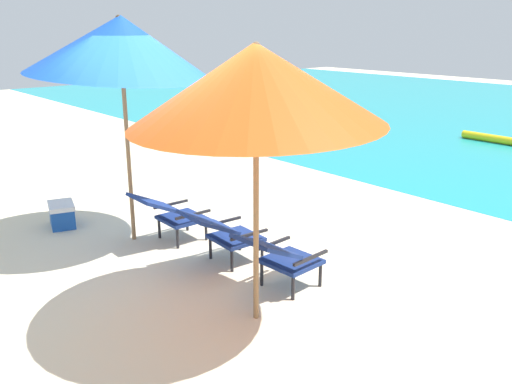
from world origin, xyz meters
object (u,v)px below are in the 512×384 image
(beach_umbrella_right, at_px, (256,85))
(cooler_box, at_px, (62,215))
(lounge_chair_right, at_px, (280,255))
(beach_umbrella_left, at_px, (121,46))
(lounge_chair_left, at_px, (170,212))
(lounge_chair_center, at_px, (223,231))
(swim_buoy, at_px, (496,139))

(beach_umbrella_right, height_order, cooler_box, beach_umbrella_right)
(lounge_chair_right, height_order, beach_umbrella_left, beach_umbrella_left)
(lounge_chair_left, xyz_separation_m, lounge_chair_right, (1.85, 0.13, 0.00))
(beach_umbrella_left, relative_size, cooler_box, 5.66)
(lounge_chair_center, bearing_deg, beach_umbrella_left, -163.44)
(swim_buoy, height_order, cooler_box, cooler_box)
(lounge_chair_center, relative_size, beach_umbrella_right, 0.36)
(lounge_chair_right, xyz_separation_m, cooler_box, (-3.30, -0.93, -0.24))
(swim_buoy, distance_m, lounge_chair_right, 9.05)
(cooler_box, bearing_deg, swim_buoy, 82.81)
(lounge_chair_center, distance_m, beach_umbrella_left, 2.43)
(lounge_chair_right, bearing_deg, beach_umbrella_right, -65.23)
(lounge_chair_center, xyz_separation_m, cooler_box, (-2.41, -0.90, -0.24))
(lounge_chair_right, bearing_deg, swim_buoy, 103.27)
(beach_umbrella_left, bearing_deg, lounge_chair_left, 36.80)
(lounge_chair_left, distance_m, lounge_chair_right, 1.85)
(lounge_chair_left, relative_size, lounge_chair_right, 0.98)
(lounge_chair_center, relative_size, beach_umbrella_left, 0.30)
(lounge_chair_right, xyz_separation_m, beach_umbrella_right, (0.24, -0.52, 1.74))
(swim_buoy, height_order, lounge_chair_center, lounge_chair_center)
(swim_buoy, xyz_separation_m, lounge_chair_right, (2.08, -8.80, 0.31))
(lounge_chair_right, relative_size, cooler_box, 1.66)
(lounge_chair_left, height_order, beach_umbrella_right, beach_umbrella_right)
(lounge_chair_center, bearing_deg, lounge_chair_right, 1.85)
(lounge_chair_left, distance_m, beach_umbrella_left, 2.04)
(beach_umbrella_left, xyz_separation_m, cooler_box, (-1.06, -0.50, -2.22))
(swim_buoy, height_order, lounge_chair_left, lounge_chair_left)
(lounge_chair_left, relative_size, beach_umbrella_right, 0.35)
(beach_umbrella_left, bearing_deg, beach_umbrella_right, -2.13)
(swim_buoy, distance_m, cooler_box, 9.81)
(cooler_box, bearing_deg, lounge_chair_right, 15.72)
(lounge_chair_center, xyz_separation_m, beach_umbrella_right, (1.14, -0.49, 1.74))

